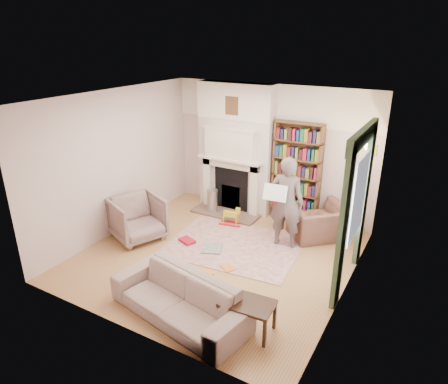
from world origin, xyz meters
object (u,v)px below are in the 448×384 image
Objects in this scene: armchair_reading at (318,222)px; armchair_left at (138,218)px; man_reading at (286,202)px; paraffin_heater at (213,201)px; rocking_horse at (231,216)px; bookcase at (297,168)px; sofa at (179,298)px; coffee_table at (247,316)px.

armchair_reading is 1.13× the size of armchair_left.
man_reading is at bearing 10.40° from armchair_reading.
paraffin_heater is (-2.38, -0.03, -0.06)m from armchair_reading.
rocking_horse is at bearing -19.56° from armchair_left.
bookcase is 3.35m from armchair_left.
paraffin_heater is at bearing 124.64° from sofa.
bookcase is 1.20m from man_reading.
bookcase is 3.78m from coffee_table.
armchair_left is 1.84m from paraffin_heater.
paraffin_heater is (-1.69, -0.57, -0.90)m from bookcase.
armchair_reading reaches higher than rocking_horse.
armchair_reading reaches higher than sofa.
armchair_reading is 3.05m from coffee_table.
man_reading is 3.74× the size of rocking_horse.
sofa is at bearing 73.51° from man_reading.
man_reading reaches higher than sofa.
bookcase is 3.36× the size of paraffin_heater.
bookcase is at bearing 96.91° from sofa.
man_reading is at bearing -78.08° from bookcase.
armchair_reading is 3.41m from sofa.
armchair_left is 2.85m from man_reading.
coffee_table is at bearing 47.27° from armchair_reading.
sofa is 0.98m from coffee_table.
man_reading is 1.46m from rocking_horse.
armchair_reading is 0.92m from man_reading.
armchair_left reaches higher than paraffin_heater.
armchair_reading is 3.49m from armchair_left.
sofa is at bearing -171.28° from coffee_table.
paraffin_heater is (-2.38, 3.02, 0.05)m from coffee_table.
rocking_horse is at bearing -15.91° from man_reading.
armchair_left is at bearing 18.34° from man_reading.
armchair_reading is at bearing 0.80° from rocking_horse.
coffee_table is (0.00, -3.05, -0.11)m from armchair_reading.
rocking_horse is (-1.73, 2.68, -0.02)m from coffee_table.
armchair_left is (-3.02, -1.76, 0.08)m from armchair_reading.
armchair_left is at bearing 152.54° from coffee_table.
coffee_table is (0.45, -2.45, -0.64)m from man_reading.
rocking_horse is (0.65, -0.34, -0.07)m from paraffin_heater.
sofa is 2.77m from man_reading.
bookcase is at bearing -22.06° from armchair_left.
sofa is at bearing -86.28° from rocking_horse.
armchair_reading is (0.69, -0.54, -0.84)m from bookcase.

